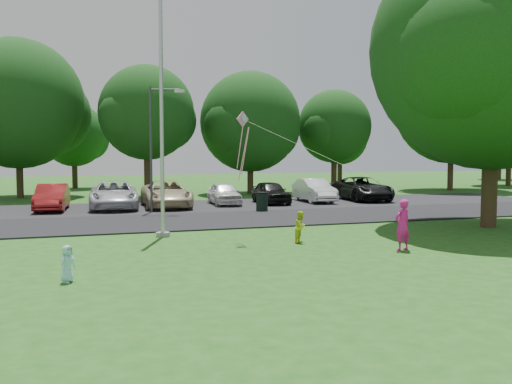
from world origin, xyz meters
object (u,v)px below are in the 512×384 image
object	(u,v)px
big_tree	(493,54)
street_lamp	(156,137)
kite	(247,134)
woman	(403,225)
child_yellow	(301,227)
child_blue	(67,264)
trash_can	(262,202)
flagpole	(162,120)

from	to	relation	value
big_tree	street_lamp	bearing A→B (deg)	141.01
big_tree	kite	bearing A→B (deg)	-177.90
woman	child_yellow	world-z (taller)	woman
big_tree	child_blue	xyz separation A→B (m)	(-16.08, -4.79, -6.43)
woman	trash_can	bearing A→B (deg)	-101.50
street_lamp	kite	world-z (taller)	street_lamp
big_tree	kite	xyz separation A→B (m)	(-10.29, -0.38, -3.25)
trash_can	big_tree	world-z (taller)	big_tree
child_yellow	kite	distance (m)	3.58
kite	child_yellow	bearing A→B (deg)	-50.80
flagpole	woman	distance (m)	9.00
flagpole	child_blue	world-z (taller)	flagpole
trash_can	child_yellow	xyz separation A→B (m)	(-2.00, -9.70, 0.03)
child_blue	flagpole	bearing A→B (deg)	15.76
child_blue	street_lamp	bearing A→B (deg)	26.16
trash_can	child_yellow	world-z (taller)	child_yellow
street_lamp	trash_can	distance (m)	6.17
flagpole	kite	world-z (taller)	flagpole
child_yellow	woman	bearing A→B (deg)	-87.65
child_yellow	big_tree	bearing A→B (deg)	-35.19
flagpole	big_tree	world-z (taller)	big_tree
big_tree	child_yellow	xyz separation A→B (m)	(-8.66, -1.18, -6.34)
street_lamp	trash_can	bearing A→B (deg)	10.14
street_lamp	big_tree	world-z (taller)	big_tree
trash_can	child_yellow	distance (m)	9.90
flagpole	child_yellow	bearing A→B (deg)	-34.33
trash_can	child_blue	distance (m)	16.31
flagpole	trash_can	world-z (taller)	flagpole
trash_can	big_tree	size ratio (longest dim) A/B	0.08
trash_can	child_blue	bearing A→B (deg)	-125.27
big_tree	woman	size ratio (longest dim) A/B	7.55
kite	trash_can	bearing A→B (deg)	43.04
trash_can	child_blue	xyz separation A→B (m)	(-9.42, -13.32, -0.06)
flagpole	child_yellow	world-z (taller)	flagpole
big_tree	kite	world-z (taller)	big_tree
flagpole	child_yellow	xyz separation A→B (m)	(4.15, -2.83, -3.63)
kite	child_blue	bearing A→B (deg)	-167.46
woman	big_tree	bearing A→B (deg)	-163.95
child_blue	big_tree	bearing A→B (deg)	-30.72
child_yellow	kite	bearing A→B (deg)	111.06
big_tree	child_yellow	size ratio (longest dim) A/B	11.25
flagpole	street_lamp	xyz separation A→B (m)	(0.99, 7.91, -0.43)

